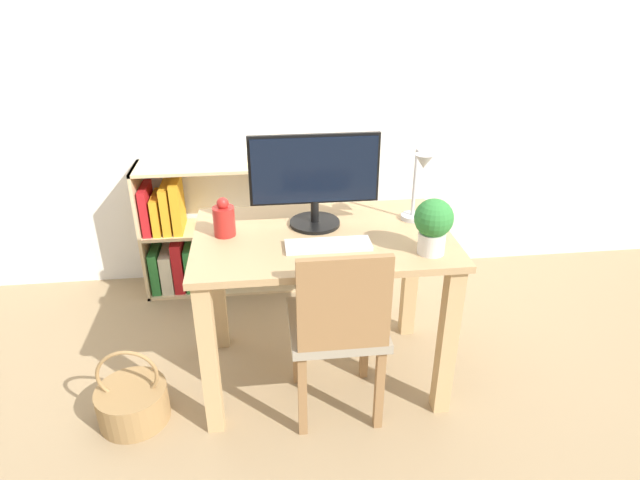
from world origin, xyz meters
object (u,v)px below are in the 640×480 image
at_px(monitor, 315,175).
at_px(bookshelf, 196,235).
at_px(basket, 133,402).
at_px(desk_lamp, 419,181).
at_px(chair, 339,326).
at_px(keyboard, 328,245).
at_px(vase, 224,219).
at_px(potted_plant, 433,224).

distance_m(monitor, bookshelf, 1.19).
bearing_deg(bookshelf, basket, -100.38).
xyz_separation_m(desk_lamp, basket, (-1.28, -0.26, -0.87)).
relative_size(desk_lamp, chair, 0.39).
xyz_separation_m(keyboard, vase, (-0.42, 0.16, 0.06)).
bearing_deg(monitor, vase, -170.98).
height_order(potted_plant, basket, potted_plant).
height_order(chair, bookshelf, chair).
xyz_separation_m(vase, basket, (-0.44, -0.25, -0.74)).
xyz_separation_m(bookshelf, basket, (-0.20, -1.10, -0.26)).
xyz_separation_m(vase, chair, (0.45, -0.31, -0.36)).
distance_m(vase, basket, 0.90).
distance_m(monitor, desk_lamp, 0.45).
relative_size(vase, chair, 0.20).
height_order(keyboard, bookshelf, bookshelf).
relative_size(monitor, basket, 1.51).
height_order(monitor, potted_plant, monitor).
xyz_separation_m(keyboard, bookshelf, (-0.67, 1.01, -0.41)).
distance_m(monitor, keyboard, 0.32).
relative_size(keyboard, vase, 2.06).
bearing_deg(keyboard, monitor, 97.91).
xyz_separation_m(potted_plant, basket, (-1.27, 0.01, -0.80)).
bearing_deg(basket, bookshelf, 79.62).
bearing_deg(chair, desk_lamp, 42.07).
distance_m(desk_lamp, chair, 0.71).
height_order(monitor, vase, monitor).
height_order(chair, basket, chair).
height_order(monitor, basket, monitor).
relative_size(keyboard, potted_plant, 1.54).
height_order(monitor, chair, monitor).
bearing_deg(basket, chair, -4.16).
relative_size(bookshelf, basket, 2.68).
bearing_deg(vase, bookshelf, 105.83).
distance_m(bookshelf, basket, 1.15).
bearing_deg(vase, monitor, 9.02).
bearing_deg(chair, basket, 178.32).
relative_size(chair, basket, 2.31).
bearing_deg(potted_plant, keyboard, 166.55).
height_order(monitor, keyboard, monitor).
xyz_separation_m(keyboard, basket, (-0.87, -0.08, -0.68)).
bearing_deg(keyboard, vase, 158.99).
relative_size(keyboard, bookshelf, 0.36).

